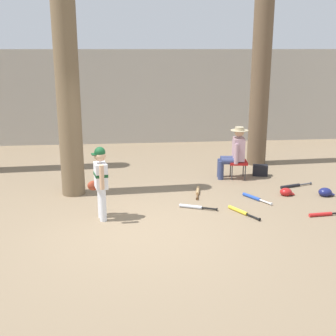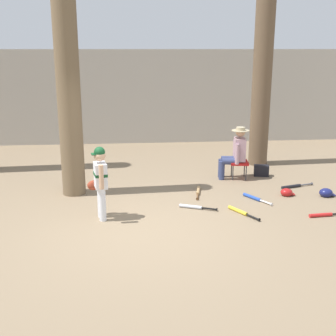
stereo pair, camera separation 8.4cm
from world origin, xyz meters
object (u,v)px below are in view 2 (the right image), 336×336
Objects in this scene: bat_black_composite at (294,186)px; bat_blue_youth at (254,198)px; bat_red_barrel at (324,215)px; young_ballplayer at (100,178)px; handbag_beside_stool at (261,171)px; batting_helmet_red at (287,192)px; tree_behind_spectator at (261,96)px; tree_near_player at (68,86)px; batting_helmet_navy at (326,193)px; folding_stool at (239,163)px; bat_aluminum_silver at (194,207)px; seated_spectator at (235,151)px; bat_yellow_trainer at (240,212)px; bat_wood_tan at (198,191)px.

bat_blue_youth is at bearing -147.73° from bat_black_composite.
bat_black_composite is 1.08× the size of bat_red_barrel.
young_ballplayer reaches higher than bat_blue_youth.
handbag_beside_stool is 1.45m from batting_helmet_red.
batting_helmet_red is (3.70, 0.90, -0.67)m from young_ballplayer.
tree_behind_spectator is at bearing 72.42° from bat_blue_youth.
tree_near_player is 16.19× the size of batting_helmet_navy.
folding_stool is 2.66m from bat_red_barrel.
bat_aluminum_silver is 2.57m from bat_black_composite.
tree_near_player reaches higher than folding_stool.
bat_blue_youth is (-0.63, -1.61, -0.10)m from handbag_beside_stool.
bat_blue_youth is 2.34× the size of batting_helmet_red.
bat_black_composite is (1.11, -0.81, -0.61)m from seated_spectator.
bat_red_barrel is (0.13, -3.71, -1.73)m from tree_behind_spectator.
tree_behind_spectator reaches higher than bat_red_barrel.
seated_spectator reaches higher than bat_aluminum_silver.
bat_blue_youth is 0.93× the size of bat_red_barrel.
batting_helmet_red is 0.79m from batting_helmet_navy.
batting_helmet_red is (0.10, -1.45, -0.06)m from handbag_beside_stool.
handbag_beside_stool reaches higher than bat_blue_youth.
bat_yellow_trainer is at bearing -158.82° from batting_helmet_navy.
young_ballplayer reaches higher than bat_black_composite.
bat_black_composite is at bearing -65.27° from handbag_beside_stool.
tree_near_player is at bearing 168.71° from bat_blue_youth.
bat_black_composite is at bearing -35.88° from seated_spectator.
seated_spectator is at bearing 12.01° from tree_near_player.
tree_behind_spectator reaches higher than bat_aluminum_silver.
bat_red_barrel is (4.60, -1.73, -2.18)m from tree_near_player.
bat_blue_youth and bat_aluminum_silver have the same top height.
tree_behind_spectator is at bearing 87.01° from batting_helmet_red.
bat_aluminum_silver is 2.08m from batting_helmet_red.
young_ballplayer reaches higher than batting_helmet_red.
tree_behind_spectator reaches higher than bat_yellow_trainer.
bat_red_barrel is at bearing -3.88° from young_ballplayer.
seated_spectator is 4.16× the size of batting_helmet_red.
folding_stool is 0.37× the size of seated_spectator.
bat_black_composite is (4.04, 1.41, -0.71)m from young_ballplayer.
young_ballplayer is 2.40m from bat_wood_tan.
seated_spectator reaches higher than bat_black_composite.
handbag_beside_stool is at bearing 114.73° from bat_black_composite.
seated_spectator reaches higher than bat_wood_tan.
bat_red_barrel is 1.20m from batting_helmet_red.
seated_spectator is 1.50m from bat_black_composite.
young_ballplayer is 2.93× the size of folding_stool.
batting_helmet_red is at bearing 102.59° from bat_red_barrel.
bat_blue_youth is (-0.86, -2.71, -1.73)m from tree_behind_spectator.
tree_near_player reaches higher than batting_helmet_red.
bat_red_barrel is (-0.08, -1.68, 0.00)m from bat_black_composite.
seated_spectator is 1.78× the size of bat_blue_youth.
bat_aluminum_silver is 2.18× the size of batting_helmet_navy.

